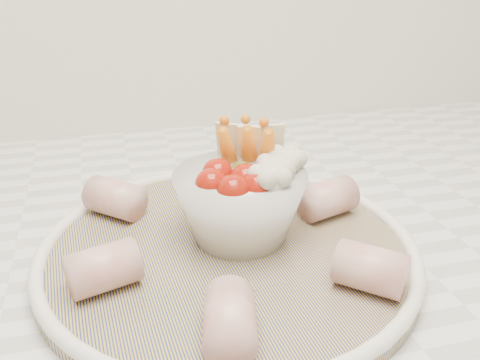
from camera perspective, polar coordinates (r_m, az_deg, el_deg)
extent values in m
cube|color=silver|center=(0.51, -16.38, -9.12)|extent=(2.04, 0.62, 0.04)
cylinder|color=navy|center=(0.46, -1.25, -7.94)|extent=(0.34, 0.34, 0.01)
torus|color=white|center=(0.46, -1.26, -7.16)|extent=(0.32, 0.32, 0.01)
sphere|color=#961609|center=(0.43, -3.08, -0.47)|extent=(0.03, 0.03, 0.03)
sphere|color=#961609|center=(0.42, -0.75, -1.18)|extent=(0.03, 0.03, 0.03)
sphere|color=#961609|center=(0.43, 1.88, -0.78)|extent=(0.03, 0.03, 0.03)
sphere|color=#961609|center=(0.45, -2.41, 0.67)|extent=(0.03, 0.03, 0.03)
sphere|color=#961609|center=(0.44, 0.60, 0.09)|extent=(0.03, 0.03, 0.03)
sphere|color=#517025|center=(0.46, 0.19, 0.83)|extent=(0.02, 0.02, 0.02)
cone|color=orange|center=(0.47, -1.29, 2.76)|extent=(0.04, 0.04, 0.06)
cone|color=orange|center=(0.47, 0.99, 2.91)|extent=(0.03, 0.04, 0.06)
cone|color=orange|center=(0.46, 2.96, 2.52)|extent=(0.03, 0.04, 0.06)
sphere|color=beige|center=(0.45, 4.05, 0.68)|extent=(0.03, 0.03, 0.03)
sphere|color=beige|center=(0.43, 3.29, -0.36)|extent=(0.03, 0.03, 0.03)
sphere|color=beige|center=(0.46, 4.82, 1.46)|extent=(0.03, 0.03, 0.03)
cube|color=beige|center=(0.48, -0.08, 3.56)|extent=(0.04, 0.03, 0.05)
cube|color=beige|center=(0.48, 2.17, 3.47)|extent=(0.04, 0.02, 0.05)
cylinder|color=#BB5955|center=(0.51, 9.28, -1.97)|extent=(0.06, 0.05, 0.03)
cylinder|color=#BB5955|center=(0.55, -1.41, 0.75)|extent=(0.05, 0.06, 0.03)
cylinder|color=#BB5955|center=(0.51, -13.18, -1.90)|extent=(0.06, 0.06, 0.03)
cylinder|color=#BB5955|center=(0.41, -14.37, -9.11)|extent=(0.06, 0.05, 0.03)
cylinder|color=#BB5955|center=(0.36, -1.08, -14.70)|extent=(0.05, 0.06, 0.03)
cylinder|color=#BB5955|center=(0.41, 13.77, -9.20)|extent=(0.06, 0.06, 0.03)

